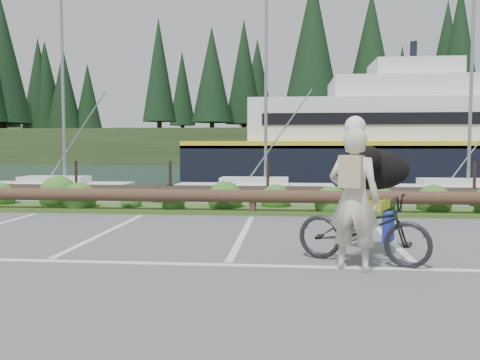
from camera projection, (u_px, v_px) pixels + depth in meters
name	position (u px, v px, depth m)	size (l,w,h in m)	color
ground	(231.00, 259.00, 7.41)	(72.00, 72.00, 0.00)	#505052
harbor_backdrop	(286.00, 154.00, 85.28)	(170.00, 160.00, 30.00)	#172839
vegetation_strip	(255.00, 209.00, 12.66)	(34.00, 1.60, 0.10)	#3D5B21
log_rail	(253.00, 215.00, 11.97)	(32.00, 0.30, 0.60)	#443021
bicycle	(363.00, 228.00, 7.11)	(0.66, 1.89, 0.99)	black
cyclist	(354.00, 199.00, 6.70)	(0.69, 0.45, 1.88)	beige
dog	(375.00, 170.00, 7.58)	(1.03, 0.50, 0.59)	black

